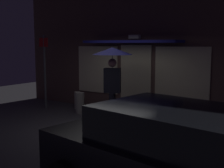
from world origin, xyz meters
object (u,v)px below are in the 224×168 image
Objects in this scene: person_with_umbrella at (112,63)px; sidewalk_bollard at (80,103)px; street_sign_post at (45,67)px; sidewalk_bollard_2 at (77,100)px; parked_car at (183,162)px.

sidewalk_bollard is (-1.49, 0.31, -1.35)m from person_with_umbrella.
sidewalk_bollard_2 is (1.00, 0.53, -1.13)m from street_sign_post.
street_sign_post is 1.60m from sidewalk_bollard_2.
person_with_umbrella is at bearing -4.69° from street_sign_post.
sidewalk_bollard is (1.52, 0.07, -1.09)m from street_sign_post.
person_with_umbrella is 4.88m from parked_car.
sidewalk_bollard_2 is (-5.43, 4.13, -0.43)m from parked_car.
parked_car reaches higher than sidewalk_bollard_2.
parked_car is at bearing -37.30° from sidewalk_bollard_2.
sidewalk_bollard_2 is (-0.53, 0.46, -0.04)m from sidewalk_bollard.
person_with_umbrella is at bearing 142.75° from parked_car.
sidewalk_bollard_2 is (-2.01, 0.78, -1.39)m from person_with_umbrella.
parked_car is 1.60× the size of street_sign_post.
sidewalk_bollard reaches higher than sidewalk_bollard_2.
street_sign_post reaches higher than sidewalk_bollard.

